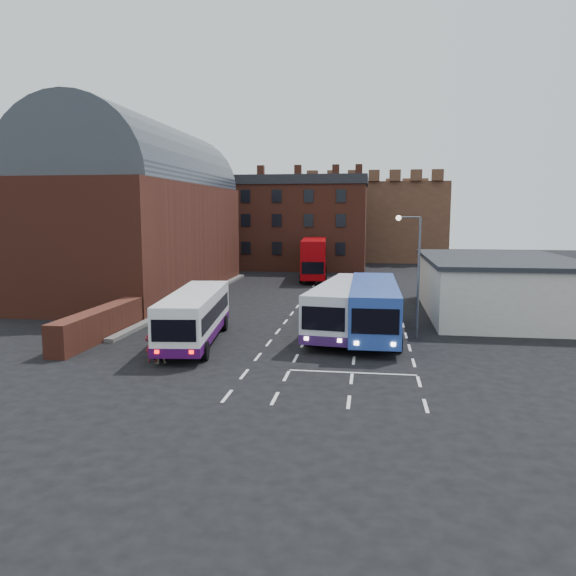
# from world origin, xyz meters

# --- Properties ---
(ground) EXTENTS (180.00, 180.00, 0.00)m
(ground) POSITION_xyz_m (0.00, 0.00, 0.00)
(ground) COLOR black
(railway_station) EXTENTS (12.00, 28.00, 16.00)m
(railway_station) POSITION_xyz_m (-15.50, 21.00, 7.64)
(railway_station) COLOR #602B1E
(railway_station) RESTS_ON ground
(forecourt_wall) EXTENTS (1.20, 10.00, 1.80)m
(forecourt_wall) POSITION_xyz_m (-10.20, 2.00, 0.90)
(forecourt_wall) COLOR #602B1E
(forecourt_wall) RESTS_ON ground
(cream_building) EXTENTS (10.40, 16.40, 4.25)m
(cream_building) POSITION_xyz_m (15.00, 14.00, 2.16)
(cream_building) COLOR beige
(cream_building) RESTS_ON ground
(brick_terrace) EXTENTS (22.00, 10.00, 11.00)m
(brick_terrace) POSITION_xyz_m (-6.00, 46.00, 5.50)
(brick_terrace) COLOR brown
(brick_terrace) RESTS_ON ground
(castle_keep) EXTENTS (22.00, 22.00, 12.00)m
(castle_keep) POSITION_xyz_m (6.00, 66.00, 6.00)
(castle_keep) COLOR brown
(castle_keep) RESTS_ON ground
(bus_white_outbound) EXTENTS (3.79, 11.09, 2.96)m
(bus_white_outbound) POSITION_xyz_m (-4.21, 1.81, 1.75)
(bus_white_outbound) COLOR white
(bus_white_outbound) RESTS_ON ground
(bus_white_inbound) EXTENTS (4.09, 11.79, 3.15)m
(bus_white_inbound) POSITION_xyz_m (4.10, 5.65, 1.86)
(bus_white_inbound) COLOR silver
(bus_white_inbound) RESTS_ON ground
(bus_blue) EXTENTS (3.09, 11.96, 3.26)m
(bus_blue) POSITION_xyz_m (6.00, 5.19, 1.92)
(bus_blue) COLOR #2645A2
(bus_blue) RESTS_ON ground
(bus_red_double) EXTENTS (3.55, 11.53, 4.55)m
(bus_red_double) POSITION_xyz_m (-0.53, 33.54, 2.42)
(bus_red_double) COLOR #990004
(bus_red_double) RESTS_ON ground
(street_lamp) EXTENTS (1.50, 0.33, 7.35)m
(street_lamp) POSITION_xyz_m (8.34, 5.11, 4.43)
(street_lamp) COLOR #52565C
(street_lamp) RESTS_ON ground
(pedestrian_red) EXTENTS (0.78, 0.70, 1.80)m
(pedestrian_red) POSITION_xyz_m (-5.13, -2.48, 0.90)
(pedestrian_red) COLOR maroon
(pedestrian_red) RESTS_ON ground
(pedestrian_beige) EXTENTS (0.97, 0.91, 1.58)m
(pedestrian_beige) POSITION_xyz_m (-4.65, -2.80, 0.79)
(pedestrian_beige) COLOR tan
(pedestrian_beige) RESTS_ON ground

